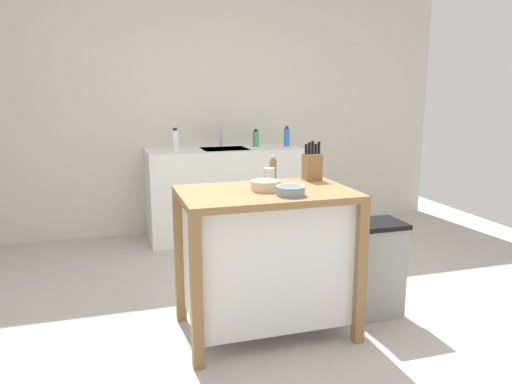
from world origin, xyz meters
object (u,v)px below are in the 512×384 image
object	(u,v)px
sink_faucet	(221,136)
trash_bin	(373,268)
pepper_grinder	(273,169)
drinking_cup	(269,176)
kitchen_island	(266,254)
bottle_dish_soap	(256,139)
bowl_ceramic_wide	(265,185)
bottle_hand_soap	(175,140)
bowl_ceramic_small	(290,190)
knife_block	(312,166)
bottle_spray_cleaner	(287,137)

from	to	relation	value
sink_faucet	trash_bin	bearing A→B (deg)	-76.85
pepper_grinder	drinking_cup	bearing A→B (deg)	-123.48
kitchen_island	bottle_dish_soap	size ratio (longest dim) A/B	5.77
bowl_ceramic_wide	bottle_hand_soap	size ratio (longest dim) A/B	0.77
bowl_ceramic_small	trash_bin	size ratio (longest dim) A/B	0.26
pepper_grinder	trash_bin	bearing A→B (deg)	-21.31
knife_block	bowl_ceramic_wide	world-z (taller)	knife_block
bowl_ceramic_small	bottle_hand_soap	distance (m)	2.21
knife_block	bottle_hand_soap	world-z (taller)	knife_block
bottle_dish_soap	sink_faucet	bearing A→B (deg)	166.70
drinking_cup	trash_bin	bearing A→B (deg)	-13.50
trash_bin	bottle_dish_soap	xyz separation A→B (m)	(-0.16, 2.09, 0.65)
drinking_cup	trash_bin	distance (m)	0.93
sink_faucet	knife_block	bearing A→B (deg)	-85.71
bottle_dish_soap	bottle_hand_soap	size ratio (longest dim) A/B	0.82
trash_bin	sink_faucet	world-z (taller)	sink_faucet
kitchen_island	bowl_ceramic_wide	size ratio (longest dim) A/B	6.13
trash_bin	knife_block	bearing A→B (deg)	149.82
bottle_dish_soap	bottle_hand_soap	bearing A→B (deg)	-173.90
bottle_hand_soap	bottle_spray_cleaner	size ratio (longest dim) A/B	1.07
knife_block	bottle_dish_soap	distance (m)	1.89
trash_bin	bottle_hand_soap	world-z (taller)	bottle_hand_soap
pepper_grinder	bottle_dish_soap	size ratio (longest dim) A/B	0.96
kitchen_island	sink_faucet	xyz separation A→B (m)	(0.24, 2.19, 0.50)
bottle_dish_soap	kitchen_island	bearing A→B (deg)	-105.46
trash_bin	bottle_spray_cleaner	distance (m)	2.15
kitchen_island	bottle_dish_soap	distance (m)	2.23
kitchen_island	bottle_spray_cleaner	xyz separation A→B (m)	(0.90, 2.06, 0.48)
bottle_dish_soap	bottle_spray_cleaner	world-z (taller)	bottle_spray_cleaner
bottle_dish_soap	bottle_spray_cleaner	bearing A→B (deg)	-8.85
trash_bin	sink_faucet	bearing A→B (deg)	103.15
bowl_ceramic_wide	trash_bin	xyz separation A→B (m)	(0.75, 0.01, -0.60)
drinking_cup	bottle_hand_soap	xyz separation A→B (m)	(-0.32, 1.84, 0.05)
kitchen_island	pepper_grinder	world-z (taller)	pepper_grinder
knife_block	bottle_dish_soap	xyz separation A→B (m)	(0.20, 1.88, -0.01)
bowl_ceramic_small	bottle_dish_soap	size ratio (longest dim) A/B	0.92
kitchen_island	trash_bin	world-z (taller)	kitchen_island
bottle_dish_soap	knife_block	bearing A→B (deg)	-95.94
knife_block	kitchen_island	bearing A→B (deg)	-149.85
bottle_dish_soap	trash_bin	bearing A→B (deg)	-85.51
bowl_ceramic_wide	bottle_spray_cleaner	size ratio (longest dim) A/B	0.83
trash_bin	bottle_spray_cleaner	bearing A→B (deg)	85.80
drinking_cup	bottle_spray_cleaner	xyz separation A→B (m)	(0.82, 1.88, 0.04)
knife_block	bottle_hand_soap	distance (m)	1.90
bottle_hand_soap	bottle_spray_cleaner	xyz separation A→B (m)	(1.14, 0.04, -0.01)
bowl_ceramic_wide	pepper_grinder	size ratio (longest dim) A/B	0.98
sink_faucet	bottle_dish_soap	world-z (taller)	sink_faucet
kitchen_island	bottle_hand_soap	bearing A→B (deg)	96.80
kitchen_island	bottle_dish_soap	bearing A→B (deg)	74.54
bowl_ceramic_small	bottle_hand_soap	xyz separation A→B (m)	(-0.33, 2.19, 0.07)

